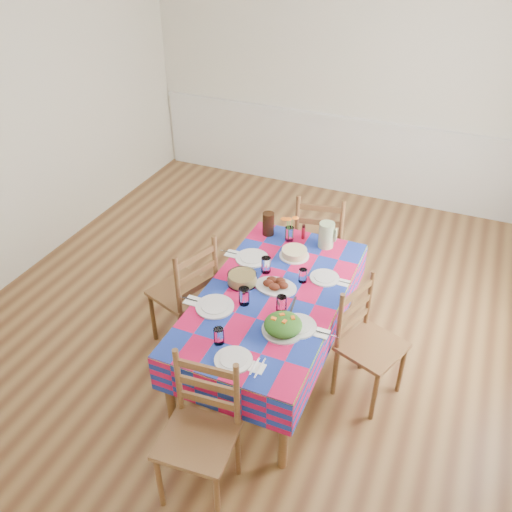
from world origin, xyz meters
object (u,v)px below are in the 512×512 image
(green_pitcher, at_px, (326,235))
(chair_right, at_px, (367,344))
(tea_pitcher, at_px, (268,224))
(meat_platter, at_px, (276,285))
(chair_left, at_px, (187,293))
(dining_table, at_px, (272,301))
(chair_far, at_px, (319,240))
(chair_near, at_px, (200,434))

(green_pitcher, height_order, chair_right, chair_right)
(tea_pitcher, relative_size, chair_right, 0.21)
(meat_platter, relative_size, chair_left, 0.32)
(dining_table, bearing_deg, chair_far, 89.57)
(dining_table, relative_size, green_pitcher, 8.41)
(green_pitcher, bearing_deg, chair_left, -139.25)
(meat_platter, xyz_separation_m, tea_pitcher, (-0.32, 0.64, 0.07))
(chair_left, height_order, chair_right, chair_left)
(meat_platter, bearing_deg, tea_pitcher, 116.15)
(dining_table, distance_m, chair_right, 0.71)
(chair_near, xyz_separation_m, chair_left, (-0.69, 1.08, 0.01))
(tea_pitcher, height_order, chair_left, chair_left)
(tea_pitcher, bearing_deg, green_pitcher, 1.09)
(chair_far, bearing_deg, chair_left, 47.00)
(chair_near, bearing_deg, meat_platter, 85.37)
(meat_platter, relative_size, tea_pitcher, 1.59)
(meat_platter, height_order, chair_near, chair_near)
(dining_table, relative_size, meat_platter, 5.70)
(dining_table, distance_m, chair_left, 0.70)
(tea_pitcher, bearing_deg, meat_platter, -63.85)
(meat_platter, bearing_deg, dining_table, -86.30)
(chair_far, xyz_separation_m, chair_left, (-0.70, -1.11, 0.00))
(dining_table, height_order, tea_pitcher, tea_pitcher)
(meat_platter, bearing_deg, chair_right, -4.58)
(chair_right, bearing_deg, tea_pitcher, 76.01)
(meat_platter, height_order, green_pitcher, green_pitcher)
(dining_table, bearing_deg, tea_pitcher, 114.17)
(dining_table, height_order, meat_platter, meat_platter)
(tea_pitcher, bearing_deg, chair_right, -34.54)
(tea_pitcher, distance_m, chair_near, 1.86)
(chair_right, bearing_deg, green_pitcher, 57.46)
(dining_table, height_order, chair_right, chair_right)
(green_pitcher, bearing_deg, chair_near, -95.25)
(meat_platter, distance_m, chair_far, 1.05)
(tea_pitcher, height_order, chair_right, chair_right)
(chair_near, height_order, chair_left, chair_left)
(green_pitcher, bearing_deg, chair_right, -53.09)
(tea_pitcher, distance_m, chair_right, 1.28)
(chair_far, bearing_deg, chair_right, 111.78)
(dining_table, distance_m, chair_near, 1.10)
(meat_platter, distance_m, green_pitcher, 0.68)
(chair_right, bearing_deg, dining_table, 111.76)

